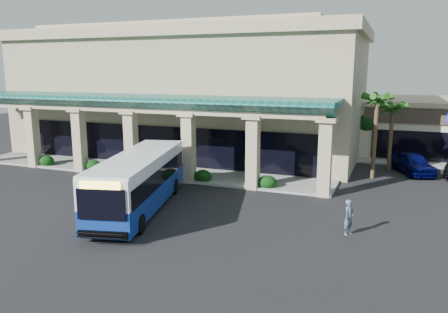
% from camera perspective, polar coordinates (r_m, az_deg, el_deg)
% --- Properties ---
extents(ground, '(110.00, 110.00, 0.00)m').
position_cam_1_polar(ground, '(24.01, -3.55, -6.96)').
color(ground, black).
extents(main_building, '(30.80, 14.80, 11.35)m').
position_cam_1_polar(main_building, '(40.74, -4.35, 8.63)').
color(main_building, tan).
rests_on(main_building, ground).
extents(arcade, '(30.00, 6.20, 5.70)m').
position_cam_1_polar(arcade, '(32.99, -11.25, 2.93)').
color(arcade, '#0C4D46').
rests_on(arcade, ground).
extents(palm_0, '(2.40, 2.40, 6.60)m').
position_cam_1_polar(palm_0, '(31.94, 19.15, 3.07)').
color(palm_0, '#1B4813').
rests_on(palm_0, ground).
extents(palm_1, '(2.40, 2.40, 5.80)m').
position_cam_1_polar(palm_1, '(34.94, 20.98, 2.93)').
color(palm_1, '#1B4813').
rests_on(palm_1, ground).
extents(broadleaf_tree, '(2.60, 2.60, 4.81)m').
position_cam_1_polar(broadleaf_tree, '(40.03, 18.18, 3.36)').
color(broadleaf_tree, black).
rests_on(broadleaf_tree, ground).
extents(transit_bus, '(5.08, 11.12, 3.03)m').
position_cam_1_polar(transit_bus, '(24.11, -10.93, -3.32)').
color(transit_bus, '#113495').
rests_on(transit_bus, ground).
extents(pedestrian, '(0.62, 0.72, 1.66)m').
position_cam_1_polar(pedestrian, '(21.05, 16.00, -7.64)').
color(pedestrian, slate).
rests_on(pedestrian, ground).
extents(car_silver, '(3.45, 4.94, 1.56)m').
position_cam_1_polar(car_silver, '(34.88, 23.43, -0.80)').
color(car_silver, '#040648').
rests_on(car_silver, ground).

